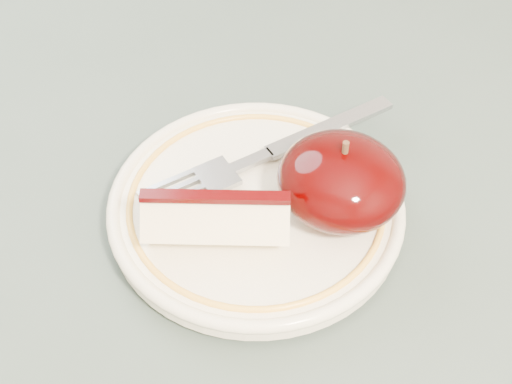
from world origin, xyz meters
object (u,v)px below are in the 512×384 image
at_px(table, 134,251).
at_px(apple_half, 341,181).
at_px(fork, 268,154).
at_px(plate, 256,206).

distance_m(table, apple_half, 0.20).
distance_m(table, fork, 0.15).
height_order(plate, fork, fork).
distance_m(plate, fork, 0.04).
bearing_deg(table, plate, 3.71).
height_order(table, apple_half, apple_half).
bearing_deg(apple_half, fork, 162.26).
height_order(table, fork, fork).
xyz_separation_m(table, plate, (0.10, 0.01, 0.10)).
bearing_deg(plate, table, -176.29).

